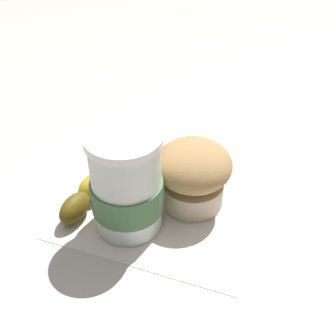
# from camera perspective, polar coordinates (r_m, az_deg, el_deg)

# --- Properties ---
(ground_plane) EXTENTS (3.00, 3.00, 0.00)m
(ground_plane) POSITION_cam_1_polar(r_m,az_deg,el_deg) (0.63, 0.00, -3.56)
(ground_plane) COLOR beige
(paper_napkin) EXTENTS (0.26, 0.26, 0.00)m
(paper_napkin) POSITION_cam_1_polar(r_m,az_deg,el_deg) (0.63, 0.00, -3.51)
(paper_napkin) COLOR white
(paper_napkin) RESTS_ON ground_plane
(coffee_cup) EXTENTS (0.09, 0.09, 0.13)m
(coffee_cup) POSITION_cam_1_polar(r_m,az_deg,el_deg) (0.55, -5.09, -2.05)
(coffee_cup) COLOR silver
(coffee_cup) RESTS_ON paper_napkin
(muffin) EXTENTS (0.10, 0.10, 0.09)m
(muffin) POSITION_cam_1_polar(r_m,az_deg,el_deg) (0.59, 3.06, -0.72)
(muffin) COLOR beige
(muffin) RESTS_ON paper_napkin
(banana) EXTENTS (0.18, 0.12, 0.03)m
(banana) POSITION_cam_1_polar(r_m,az_deg,el_deg) (0.63, -6.21, -1.14)
(banana) COLOR gold
(banana) RESTS_ON paper_napkin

